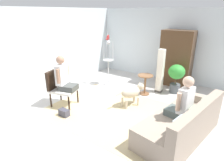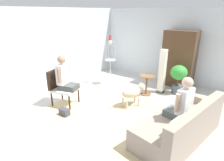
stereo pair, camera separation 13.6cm
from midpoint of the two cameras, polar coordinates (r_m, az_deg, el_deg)
name	(u,v)px [view 1 (the left image)]	position (r m, az deg, el deg)	size (l,w,h in m)	color
ground_plane	(121,111)	(4.93, 1.84, -9.25)	(7.29, 7.29, 0.00)	beige
back_wall	(167,45)	(7.20, 15.65, 10.16)	(5.81, 0.12, 2.52)	silver
left_wall	(56,49)	(6.43, -17.12, 8.91)	(0.12, 6.68, 2.52)	silver
area_rug	(112,111)	(4.92, -0.68, -9.23)	(3.18, 2.51, 0.01)	#C6B284
couch	(182,124)	(4.10, 19.28, -12.19)	(1.25, 2.18, 0.82)	gray
armchair	(59,85)	(5.28, -16.30, -1.41)	(0.78, 0.72, 0.96)	black
person_on_couch	(183,101)	(3.86, 19.52, -5.90)	(0.49, 0.50, 0.86)	#4F5B58
person_on_armchair	(64,77)	(5.10, -15.00, 1.16)	(0.56, 0.52, 0.90)	#464A47
round_end_table	(145,82)	(5.82, 9.22, -0.60)	(0.46, 0.46, 0.62)	brown
dog	(132,92)	(5.07, 5.14, -3.41)	(0.52, 0.80, 0.62)	beige
bird_cage_stand	(108,64)	(6.48, -1.72, 4.87)	(0.36, 0.36, 1.52)	silver
parrot	(108,38)	(6.31, -1.89, 12.71)	(0.17, 0.10, 0.17)	red
potted_plant	(176,75)	(6.11, 18.08, 1.51)	(0.49, 0.49, 0.90)	#4C5156
column_lamp	(160,71)	(6.01, 13.63, 2.66)	(0.20, 0.20, 1.36)	#4C4742
armoire_cabinet	(176,58)	(6.74, 18.11, 6.31)	(1.01, 0.56, 1.84)	#4C331E
handbag	(64,113)	(4.86, -14.92, -9.30)	(0.26, 0.15, 0.17)	#3F3F4C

